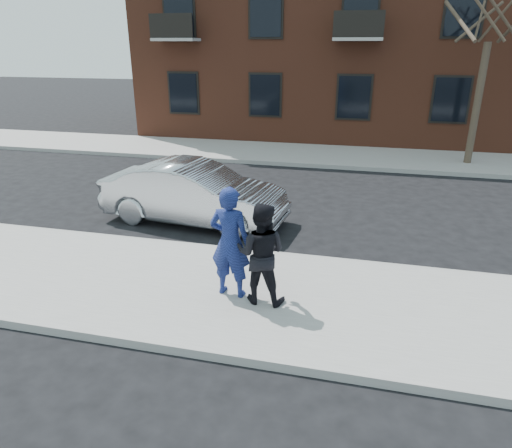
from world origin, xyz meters
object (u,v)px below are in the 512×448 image
(street_tree, at_px, (495,3))
(silver_sedan, at_px, (194,193))
(man_hoodie, at_px, (230,242))
(man_peacoat, at_px, (261,254))

(street_tree, height_order, silver_sedan, street_tree)
(man_hoodie, distance_m, man_peacoat, 0.58)
(street_tree, xyz_separation_m, silver_sedan, (-7.86, -7.80, -4.76))
(street_tree, bearing_deg, man_peacoat, -114.86)
(street_tree, distance_m, man_hoodie, 13.47)
(man_hoodie, xyz_separation_m, man_peacoat, (0.56, -0.09, -0.11))
(street_tree, height_order, man_hoodie, street_tree)
(silver_sedan, distance_m, man_peacoat, 4.44)
(man_hoodie, bearing_deg, man_peacoat, 176.36)
(silver_sedan, xyz_separation_m, man_peacoat, (2.57, -3.61, 0.26))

